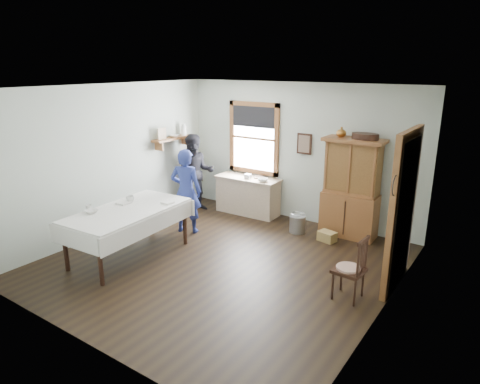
# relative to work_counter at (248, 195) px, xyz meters

# --- Properties ---
(room) EXTENTS (5.01, 5.01, 2.70)m
(room) POSITION_rel_work_counter_xyz_m (0.96, -2.20, 0.96)
(room) COLOR black
(room) RESTS_ON ground
(window) EXTENTS (1.18, 0.07, 1.48)m
(window) POSITION_rel_work_counter_xyz_m (-0.04, 0.27, 1.24)
(window) COLOR white
(window) RESTS_ON room
(doorway) EXTENTS (0.09, 1.14, 2.22)m
(doorway) POSITION_rel_work_counter_xyz_m (3.42, -1.35, 0.77)
(doorway) COLOR #433630
(doorway) RESTS_ON room
(wall_shelf) EXTENTS (0.24, 1.00, 0.44)m
(wall_shelf) POSITION_rel_work_counter_xyz_m (-1.41, -0.66, 1.18)
(wall_shelf) COLOR #965B2E
(wall_shelf) RESTS_ON room
(framed_picture) EXTENTS (0.30, 0.04, 0.40)m
(framed_picture) POSITION_rel_work_counter_xyz_m (1.11, 0.26, 1.16)
(framed_picture) COLOR black
(framed_picture) RESTS_ON room
(rug_beater) EXTENTS (0.01, 0.27, 0.27)m
(rug_beater) POSITION_rel_work_counter_xyz_m (3.41, -1.90, 1.33)
(rug_beater) COLOR black
(rug_beater) RESTS_ON room
(work_counter) EXTENTS (1.37, 0.55, 0.78)m
(work_counter) POSITION_rel_work_counter_xyz_m (0.00, 0.00, 0.00)
(work_counter) COLOR tan
(work_counter) RESTS_ON room
(china_hutch) EXTENTS (1.06, 0.51, 1.79)m
(china_hutch) POSITION_rel_work_counter_xyz_m (2.19, 0.02, 0.51)
(china_hutch) COLOR #965B2E
(china_hutch) RESTS_ON room
(dining_table) EXTENTS (1.18, 2.09, 0.81)m
(dining_table) POSITION_rel_work_counter_xyz_m (-0.41, -2.85, 0.02)
(dining_table) COLOR silver
(dining_table) RESTS_ON room
(spindle_chair) EXTENTS (0.44, 0.44, 0.89)m
(spindle_chair) POSITION_rel_work_counter_xyz_m (2.99, -2.09, 0.06)
(spindle_chair) COLOR black
(spindle_chair) RESTS_ON room
(pail) EXTENTS (0.33, 0.33, 0.32)m
(pail) POSITION_rel_work_counter_xyz_m (1.35, -0.36, -0.23)
(pail) COLOR #92969A
(pail) RESTS_ON room
(wicker_basket) EXTENTS (0.34, 0.27, 0.18)m
(wicker_basket) POSITION_rel_work_counter_xyz_m (1.98, -0.45, -0.30)
(wicker_basket) COLOR olive
(wicker_basket) RESTS_ON room
(woman_blue) EXTENTS (0.63, 0.53, 1.46)m
(woman_blue) POSITION_rel_work_counter_xyz_m (-0.37, -1.50, 0.34)
(woman_blue) COLOR navy
(woman_blue) RESTS_ON room
(figure_dark) EXTENTS (0.93, 0.91, 1.51)m
(figure_dark) POSITION_rel_work_counter_xyz_m (-1.04, -0.43, 0.37)
(figure_dark) COLOR black
(figure_dark) RESTS_ON room
(table_cup_a) EXTENTS (0.17, 0.17, 0.10)m
(table_cup_a) POSITION_rel_work_counter_xyz_m (-0.66, -2.56, 0.48)
(table_cup_a) COLOR silver
(table_cup_a) RESTS_ON dining_table
(table_cup_b) EXTENTS (0.12, 0.12, 0.09)m
(table_cup_b) POSITION_rel_work_counter_xyz_m (-0.86, -3.23, 0.47)
(table_cup_b) COLOR silver
(table_cup_b) RESTS_ON dining_table
(table_bowl) EXTENTS (0.23, 0.23, 0.05)m
(table_bowl) POSITION_rel_work_counter_xyz_m (-0.74, -3.28, 0.45)
(table_bowl) COLOR silver
(table_bowl) RESTS_ON dining_table
(counter_book) EXTENTS (0.25, 0.26, 0.02)m
(counter_book) POSITION_rel_work_counter_xyz_m (0.10, 0.08, 0.40)
(counter_book) COLOR #755E4E
(counter_book) RESTS_ON work_counter
(counter_bowl) EXTENTS (0.24, 0.24, 0.07)m
(counter_bowl) POSITION_rel_work_counter_xyz_m (0.42, -0.10, 0.42)
(counter_bowl) COLOR silver
(counter_bowl) RESTS_ON work_counter
(shelf_bowl) EXTENTS (0.22, 0.22, 0.05)m
(shelf_bowl) POSITION_rel_work_counter_xyz_m (-1.41, -0.65, 1.21)
(shelf_bowl) COLOR silver
(shelf_bowl) RESTS_ON wall_shelf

